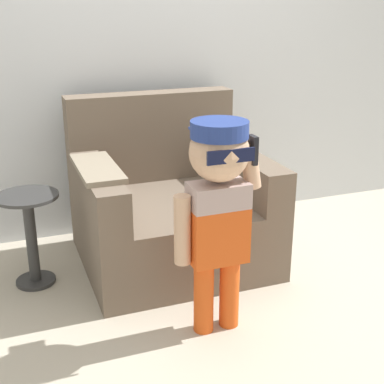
{
  "coord_description": "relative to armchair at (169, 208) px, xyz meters",
  "views": [
    {
      "loc": [
        -1.06,
        -2.72,
        1.54
      ],
      "look_at": [
        -0.13,
        -0.24,
        0.58
      ],
      "focal_mm": 50.0,
      "sensor_mm": 36.0,
      "label": 1
    }
  ],
  "objects": [
    {
      "name": "ground_plane",
      "position": [
        0.12,
        -0.21,
        -0.33
      ],
      "size": [
        10.0,
        10.0,
        0.0
      ],
      "primitive_type": "plane",
      "color": "#BCB29E"
    },
    {
      "name": "person_child",
      "position": [
        -0.03,
        -0.83,
        0.37
      ],
      "size": [
        0.43,
        0.32,
        1.04
      ],
      "color": "#E05119",
      "rests_on": "ground_plane"
    },
    {
      "name": "armchair",
      "position": [
        0.0,
        0.0,
        0.0
      ],
      "size": [
        1.1,
        1.02,
        0.98
      ],
      "color": "#6B5B4C",
      "rests_on": "ground_plane"
    },
    {
      "name": "wall_back",
      "position": [
        0.12,
        0.59,
        0.97
      ],
      "size": [
        10.0,
        0.05,
        2.6
      ],
      "color": "silver",
      "rests_on": "ground_plane"
    },
    {
      "name": "side_table",
      "position": [
        -0.83,
        -0.05,
        -0.01
      ],
      "size": [
        0.34,
        0.34,
        0.54
      ],
      "color": "#333333",
      "rests_on": "ground_plane"
    }
  ]
}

